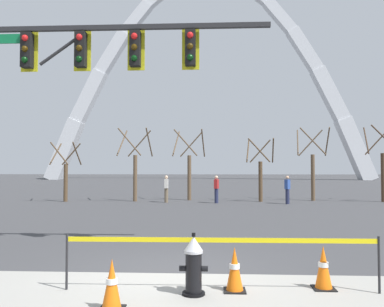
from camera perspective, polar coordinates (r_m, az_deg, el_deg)
ground_plane at (r=8.11m, az=-2.98°, el=-16.58°), size 240.00×240.00×0.00m
fire_hydrant at (r=6.60m, az=0.23°, el=-15.80°), size 0.46×0.48×0.99m
caution_tape_barrier at (r=6.72m, az=4.11°, el=-14.06°), size 5.15×0.10×0.92m
traffic_cone_by_hydrant at (r=6.07m, az=-11.45°, el=-18.03°), size 0.36×0.36×0.73m
traffic_cone_mid_sidewalk at (r=7.25m, az=18.35°, el=-15.32°), size 0.36×0.36×0.73m
traffic_cone_curb_edge at (r=6.83m, az=6.14°, el=-16.25°), size 0.36×0.36×0.73m
traffic_signal_gantry at (r=10.80m, az=-17.87°, el=10.70°), size 7.82×0.44×6.00m
monument_arch at (r=70.50m, az=2.23°, el=9.97°), size 57.18×2.53×37.44m
tree_far_left at (r=25.29m, az=-17.69°, el=-2.99°), size 1.67×1.67×3.59m
tree_left_mid at (r=24.52m, az=-8.17°, el=-2.22°), size 2.04×2.05×4.43m
tree_center_left at (r=25.17m, az=-0.40°, el=-2.22°), size 2.05×2.06×4.45m
tree_center_right at (r=24.42m, az=9.80°, el=-2.86°), size 1.77×1.78×3.81m
tree_right_mid at (r=25.87m, az=16.95°, el=-2.06°), size 2.08×2.09×4.52m
tree_far_right at (r=26.46m, az=25.72°, el=-1.87°), size 2.11×2.12×4.59m
pedestrian_walking_left at (r=23.15m, az=13.55°, el=-5.04°), size 0.36×0.39×1.59m
pedestrian_standing_center at (r=23.52m, az=-3.71°, el=-5.05°), size 0.22×0.34×1.59m
pedestrian_walking_right at (r=23.10m, az=3.52°, el=-5.11°), size 0.29×0.38×1.59m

